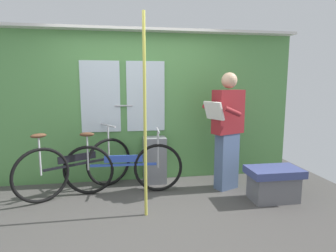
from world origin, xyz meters
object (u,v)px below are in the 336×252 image
(handrail_pole, at_px, (145,118))
(bench_seat_corner, at_px, (273,183))
(trash_bin_by_wall, at_px, (155,160))
(bicycle_near_door, at_px, (77,167))
(bicycle_leaning_behind, at_px, (123,167))
(passenger_reading_newspaper, at_px, (227,129))

(handrail_pole, bearing_deg, bench_seat_corner, 5.39)
(trash_bin_by_wall, bearing_deg, bicycle_near_door, -165.70)
(bicycle_near_door, bearing_deg, bicycle_leaning_behind, -37.39)
(bicycle_near_door, height_order, bench_seat_corner, bicycle_near_door)
(handrail_pole, bearing_deg, bicycle_leaning_behind, 109.18)
(bicycle_leaning_behind, bearing_deg, passenger_reading_newspaper, 0.02)
(bicycle_near_door, distance_m, bicycle_leaning_behind, 0.65)
(trash_bin_by_wall, relative_size, bench_seat_corner, 1.04)
(trash_bin_by_wall, bearing_deg, handrail_pole, -101.67)
(handrail_pole, bearing_deg, passenger_reading_newspaper, 28.55)
(bench_seat_corner, bearing_deg, bicycle_leaning_behind, 163.50)
(passenger_reading_newspaper, xyz_separation_m, handrail_pole, (-1.26, -0.68, 0.26))
(bench_seat_corner, bearing_deg, handrail_pole, -174.61)
(bicycle_near_door, bearing_deg, bench_seat_corner, -44.97)
(bicycle_near_door, distance_m, handrail_pole, 1.45)
(trash_bin_by_wall, distance_m, handrail_pole, 1.40)
(bicycle_near_door, xyz_separation_m, trash_bin_by_wall, (1.14, 0.29, -0.03))
(bicycle_near_door, relative_size, bench_seat_corner, 2.16)
(trash_bin_by_wall, bearing_deg, bicycle_leaning_behind, -143.56)
(bench_seat_corner, bearing_deg, bicycle_near_door, 165.86)
(bicycle_near_door, xyz_separation_m, passenger_reading_newspaper, (2.16, -0.14, 0.52))
(bicycle_near_door, xyz_separation_m, bicycle_leaning_behind, (0.64, -0.07, -0.02))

